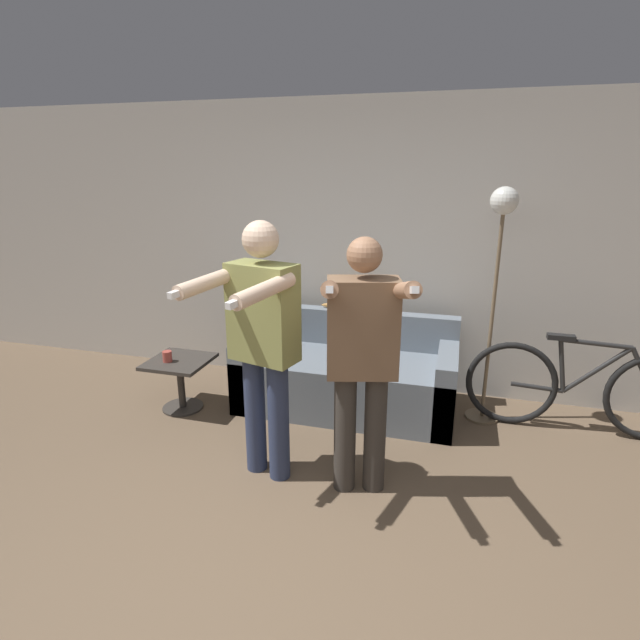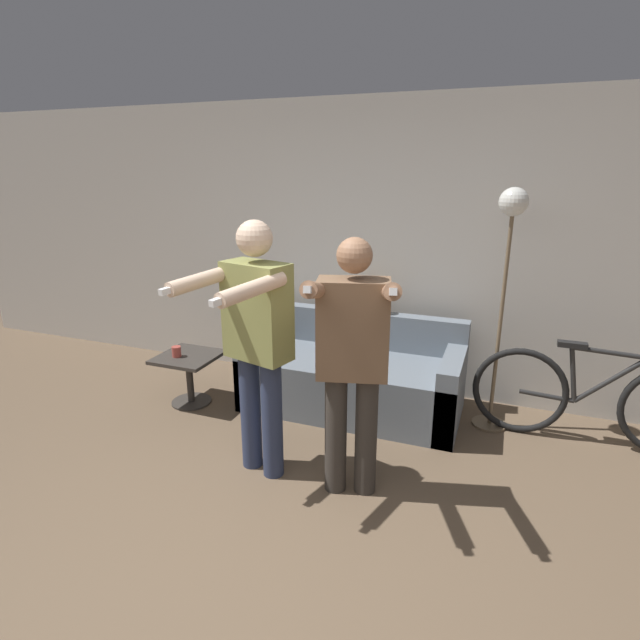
# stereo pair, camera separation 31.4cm
# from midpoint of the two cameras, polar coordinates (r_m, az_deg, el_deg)

# --- Properties ---
(ground_plane) EXTENTS (16.00, 16.00, 0.00)m
(ground_plane) POSITION_cam_midpoint_polar(r_m,az_deg,el_deg) (2.78, -11.48, -29.92)
(ground_plane) COLOR brown
(wall_back) EXTENTS (10.00, 0.05, 2.60)m
(wall_back) POSITION_cam_midpoint_polar(r_m,az_deg,el_deg) (4.57, 3.39, 8.05)
(wall_back) COLOR beige
(wall_back) RESTS_ON ground_plane
(couch) EXTENTS (1.83, 0.83, 0.79)m
(couch) POSITION_cam_midpoint_polar(r_m,az_deg,el_deg) (4.34, 1.03, -6.48)
(couch) COLOR slate
(couch) RESTS_ON ground_plane
(person_left) EXTENTS (0.61, 0.76, 1.72)m
(person_left) POSITION_cam_midpoint_polar(r_m,az_deg,el_deg) (3.18, -9.47, -1.89)
(person_left) COLOR #2D3856
(person_left) RESTS_ON ground_plane
(person_right) EXTENTS (0.61, 0.75, 1.64)m
(person_right) POSITION_cam_midpoint_polar(r_m,az_deg,el_deg) (2.99, 1.86, -3.78)
(person_right) COLOR #38332D
(person_right) RESTS_ON ground_plane
(cat) EXTENTS (0.55, 0.12, 0.19)m
(cat) POSITION_cam_midpoint_polar(r_m,az_deg,el_deg) (4.43, 2.31, 2.09)
(cat) COLOR tan
(cat) RESTS_ON couch
(floor_lamp) EXTENTS (0.27, 0.27, 1.88)m
(floor_lamp) POSITION_cam_midpoint_polar(r_m,az_deg,el_deg) (3.99, 17.72, 7.91)
(floor_lamp) COLOR #756047
(floor_lamp) RESTS_ON ground_plane
(side_table) EXTENTS (0.50, 0.50, 0.45)m
(side_table) POSITION_cam_midpoint_polar(r_m,az_deg,el_deg) (4.49, -17.66, -5.85)
(side_table) COLOR #38332D
(side_table) RESTS_ON ground_plane
(cup) EXTENTS (0.08, 0.08, 0.09)m
(cup) POSITION_cam_midpoint_polar(r_m,az_deg,el_deg) (4.42, -19.02, -3.99)
(cup) COLOR #B7473D
(cup) RESTS_ON side_table
(bicycle) EXTENTS (1.72, 0.07, 0.79)m
(bicycle) POSITION_cam_midpoint_polar(r_m,az_deg,el_deg) (4.33, 25.83, -7.14)
(bicycle) COLOR black
(bicycle) RESTS_ON ground_plane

